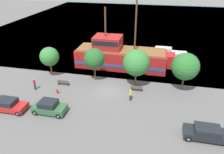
{
  "coord_description": "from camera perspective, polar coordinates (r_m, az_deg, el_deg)",
  "views": [
    {
      "loc": [
        6.4,
        -26.21,
        15.91
      ],
      "look_at": [
        0.1,
        2.0,
        1.2
      ],
      "focal_mm": 35.0,
      "sensor_mm": 36.0,
      "label": 1
    }
  ],
  "objects": [
    {
      "name": "parked_car_curb_mid",
      "position": [
        27.53,
        -16.06,
        -7.56
      ],
      "size": [
        3.95,
        1.99,
        1.61
      ],
      "color": "#2D5B38",
      "rests_on": "ground_plane"
    },
    {
      "name": "pedestrian_walking_far",
      "position": [
        28.83,
        4.87,
        -4.63
      ],
      "size": [
        0.32,
        0.32,
        1.67
      ],
      "color": "#232838",
      "rests_on": "ground_plane"
    },
    {
      "name": "water_surface",
      "position": [
        72.27,
        7.42,
        14.04
      ],
      "size": [
        80.0,
        80.0,
        0.0
      ],
      "primitive_type": "plane",
      "color": "#38667F",
      "rests_on": "ground"
    },
    {
      "name": "fire_hydrant",
      "position": [
        31.39,
        -14.12,
        -3.52
      ],
      "size": [
        0.42,
        0.25,
        0.76
      ],
      "color": "red",
      "rests_on": "ground_plane"
    },
    {
      "name": "tree_row_mideast",
      "position": [
        32.85,
        -4.64,
        4.79
      ],
      "size": [
        3.14,
        3.14,
        5.14
      ],
      "color": "brown",
      "rests_on": "ground_plane"
    },
    {
      "name": "tree_row_east",
      "position": [
        35.74,
        -16.03,
        5.14
      ],
      "size": [
        3.0,
        3.0,
        4.75
      ],
      "color": "brown",
      "rests_on": "ground_plane"
    },
    {
      "name": "parked_car_curb_rear",
      "position": [
        29.9,
        -25.66,
        -6.55
      ],
      "size": [
        4.68,
        1.99,
        1.47
      ],
      "color": "#B21E1E",
      "rests_on": "ground_plane"
    },
    {
      "name": "ground_plane",
      "position": [
        31.32,
        -0.98,
        -3.56
      ],
      "size": [
        160.0,
        160.0,
        0.0
      ],
      "primitive_type": "plane",
      "color": "#5B5B5E"
    },
    {
      "name": "tree_row_midwest",
      "position": [
        31.28,
        6.37,
        3.72
      ],
      "size": [
        3.85,
        3.85,
        5.58
      ],
      "color": "brown",
      "rests_on": "ground_plane"
    },
    {
      "name": "pedestrian_walking_near",
      "position": [
        33.05,
        -19.58,
        -1.72
      ],
      "size": [
        0.32,
        0.32,
        1.78
      ],
      "color": "#232838",
      "rests_on": "ground_plane"
    },
    {
      "name": "bench_promenade_east",
      "position": [
        31.23,
        6.44,
        -2.92
      ],
      "size": [
        1.68,
        0.45,
        0.85
      ],
      "color": "#4C4742",
      "rests_on": "ground_plane"
    },
    {
      "name": "tree_row_west",
      "position": [
        31.59,
        18.62,
        2.61
      ],
      "size": [
        3.8,
        3.8,
        5.53
      ],
      "color": "brown",
      "rests_on": "ground_plane"
    },
    {
      "name": "moored_boat_dockside",
      "position": [
        45.13,
        13.77,
        6.31
      ],
      "size": [
        7.96,
        2.04,
        1.53
      ],
      "color": "silver",
      "rests_on": "water_surface"
    },
    {
      "name": "bench_promenade_west",
      "position": [
        33.34,
        -12.63,
        -1.39
      ],
      "size": [
        1.7,
        0.45,
        0.85
      ],
      "color": "#4C4742",
      "rests_on": "ground_plane"
    },
    {
      "name": "parked_car_curb_front",
      "position": [
        24.95,
        23.76,
        -13.26
      ],
      "size": [
        4.86,
        1.96,
        1.44
      ],
      "color": "black",
      "rests_on": "ground_plane"
    },
    {
      "name": "pirate_ship",
      "position": [
        38.0,
        2.1,
        5.52
      ],
      "size": [
        16.75,
        4.74,
        11.36
      ],
      "color": "#A31E1E",
      "rests_on": "water_surface"
    }
  ]
}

